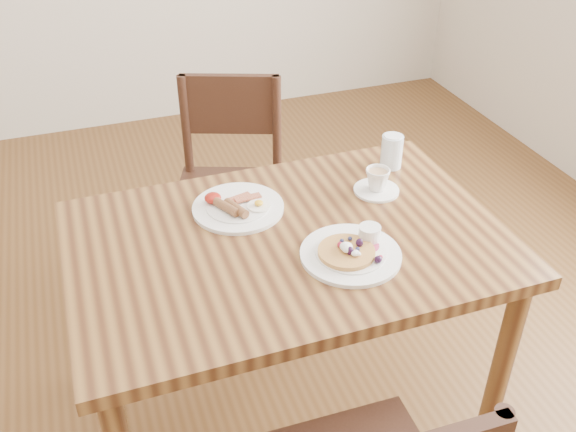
# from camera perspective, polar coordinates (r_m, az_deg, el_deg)

# --- Properties ---
(ground) EXTENTS (5.00, 5.00, 0.00)m
(ground) POSITION_cam_1_polar(r_m,az_deg,el_deg) (2.30, 0.00, -17.19)
(ground) COLOR #583719
(ground) RESTS_ON ground
(dining_table) EXTENTS (1.20, 0.80, 0.75)m
(dining_table) POSITION_cam_1_polar(r_m,az_deg,el_deg) (1.84, 0.00, -4.37)
(dining_table) COLOR brown
(dining_table) RESTS_ON ground
(chair_far) EXTENTS (0.54, 0.54, 0.88)m
(chair_far) POSITION_cam_1_polar(r_m,az_deg,el_deg) (2.54, -5.14, 3.08)
(chair_far) COLOR #331C12
(chair_far) RESTS_ON ground
(pancake_plate) EXTENTS (0.27, 0.27, 0.06)m
(pancake_plate) POSITION_cam_1_polar(r_m,az_deg,el_deg) (1.71, 5.70, -3.13)
(pancake_plate) COLOR white
(pancake_plate) RESTS_ON dining_table
(breakfast_plate) EXTENTS (0.27, 0.27, 0.04)m
(breakfast_plate) POSITION_cam_1_polar(r_m,az_deg,el_deg) (1.89, -4.58, 0.84)
(breakfast_plate) COLOR white
(breakfast_plate) RESTS_ON dining_table
(teacup_saucer) EXTENTS (0.14, 0.14, 0.08)m
(teacup_saucer) POSITION_cam_1_polar(r_m,az_deg,el_deg) (1.98, 7.92, 3.00)
(teacup_saucer) COLOR white
(teacup_saucer) RESTS_ON dining_table
(water_glass) EXTENTS (0.07, 0.07, 0.11)m
(water_glass) POSITION_cam_1_polar(r_m,az_deg,el_deg) (2.11, 9.20, 5.68)
(water_glass) COLOR silver
(water_glass) RESTS_ON dining_table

